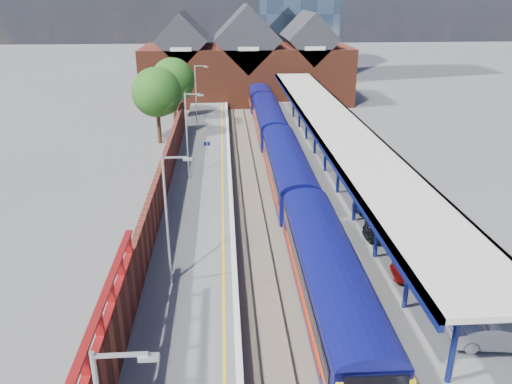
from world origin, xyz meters
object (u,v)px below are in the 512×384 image
(train, at_px, (277,139))
(lamp_post_c, at_px, (188,131))
(parked_car_blue, at_px, (382,205))
(lamp_post_d, at_px, (197,93))
(parked_car_dark, at_px, (403,230))
(platform_sign, at_px, (207,151))
(parked_car_silver, at_px, (495,333))
(lamp_post_b, at_px, (169,213))
(parked_car_red, at_px, (433,268))

(train, xyz_separation_m, lamp_post_c, (-7.86, -7.13, 2.87))
(parked_car_blue, bearing_deg, train, 1.65)
(lamp_post_d, height_order, parked_car_dark, lamp_post_d)
(train, height_order, platform_sign, platform_sign)
(train, xyz_separation_m, parked_car_silver, (6.38, -29.16, -0.48))
(parked_car_silver, height_order, parked_car_blue, parked_car_silver)
(lamp_post_b, xyz_separation_m, parked_car_dark, (13.62, 3.98, -3.30))
(parked_car_blue, bearing_deg, platform_sign, 31.76)
(lamp_post_d, relative_size, parked_car_red, 1.64)
(platform_sign, bearing_deg, parked_car_silver, -61.82)
(parked_car_red, bearing_deg, platform_sign, 38.90)
(parked_car_red, bearing_deg, train, 19.29)
(lamp_post_c, height_order, parked_car_blue, lamp_post_c)
(lamp_post_d, relative_size, platform_sign, 2.80)
(train, distance_m, lamp_post_c, 10.99)
(lamp_post_b, xyz_separation_m, parked_car_blue, (13.61, 8.11, -3.44))
(train, bearing_deg, parked_car_dark, -73.24)
(lamp_post_b, bearing_deg, platform_sign, 85.67)
(train, relative_size, parked_car_dark, 13.85)
(platform_sign, height_order, parked_car_dark, platform_sign)
(parked_car_silver, distance_m, parked_car_dark, 10.03)
(parked_car_silver, bearing_deg, parked_car_dark, 9.49)
(train, bearing_deg, parked_car_red, -76.36)
(train, height_order, parked_car_blue, train)
(parked_car_blue, bearing_deg, lamp_post_c, 40.57)
(platform_sign, bearing_deg, parked_car_blue, -38.93)
(platform_sign, height_order, parked_car_red, platform_sign)
(lamp_post_b, bearing_deg, parked_car_dark, 16.27)
(lamp_post_c, height_order, parked_car_red, lamp_post_c)
(platform_sign, relative_size, parked_car_red, 0.59)
(train, relative_size, platform_sign, 26.37)
(lamp_post_c, distance_m, parked_car_blue, 16.11)
(parked_car_red, bearing_deg, lamp_post_d, 28.28)
(train, distance_m, parked_car_blue, 16.10)
(platform_sign, distance_m, parked_car_silver, 27.29)
(lamp_post_b, height_order, lamp_post_c, same)
(parked_car_red, bearing_deg, parked_car_blue, 5.85)
(parked_car_red, height_order, parked_car_blue, parked_car_red)
(train, height_order, parked_car_red, train)
(lamp_post_b, height_order, parked_car_dark, lamp_post_b)
(parked_car_silver, bearing_deg, lamp_post_d, 26.51)
(lamp_post_c, xyz_separation_m, parked_car_red, (13.64, -16.74, -3.27))
(lamp_post_b, bearing_deg, parked_car_blue, 30.77)
(lamp_post_b, relative_size, lamp_post_d, 1.00)
(lamp_post_b, distance_m, parked_car_red, 14.05)
(train, height_order, lamp_post_d, lamp_post_d)
(platform_sign, distance_m, parked_car_blue, 15.79)
(platform_sign, relative_size, parked_car_dark, 0.53)
(parked_car_silver, height_order, parked_car_dark, parked_car_dark)
(parked_car_silver, xyz_separation_m, parked_car_blue, (-0.62, 14.14, -0.08))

